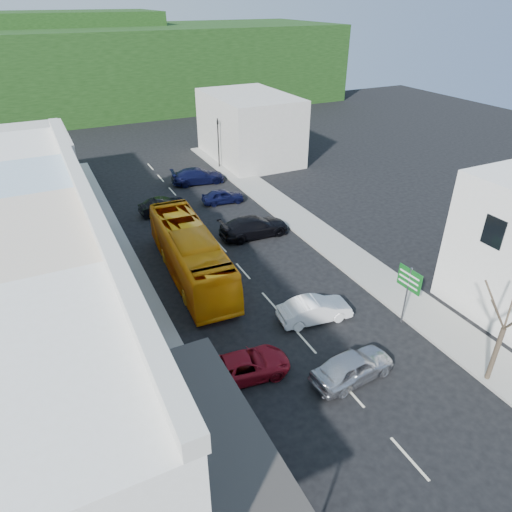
{
  "coord_description": "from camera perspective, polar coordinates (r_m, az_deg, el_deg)",
  "views": [
    {
      "loc": [
        -10.78,
        -15.9,
        16.22
      ],
      "look_at": [
        0.0,
        6.0,
        2.2
      ],
      "focal_mm": 32.0,
      "sensor_mm": 36.0,
      "label": 1
    }
  ],
  "objects": [
    {
      "name": "car_silver",
      "position": [
        22.98,
        11.98,
        -13.44
      ],
      "size": [
        4.55,
        2.2,
        1.4
      ],
      "primitive_type": "imported",
      "rotation": [
        0.0,
        0.0,
        1.66
      ],
      "color": "#BABAC0",
      "rests_on": "ground"
    },
    {
      "name": "bus",
      "position": [
        29.96,
        -8.2,
        0.22
      ],
      "size": [
        3.15,
        11.72,
        3.1
      ],
      "primitive_type": "imported",
      "rotation": [
        0.0,
        0.0,
        -0.06
      ],
      "color": "orange",
      "rests_on": "ground"
    },
    {
      "name": "ground",
      "position": [
        25.14,
        6.15,
        -10.51
      ],
      "size": [
        120.0,
        120.0,
        0.0
      ],
      "primitive_type": "plane",
      "color": "black",
      "rests_on": "ground"
    },
    {
      "name": "car_black_far",
      "position": [
        39.65,
        -11.46,
        6.21
      ],
      "size": [
        4.52,
        2.13,
        1.4
      ],
      "primitive_type": "imported",
      "rotation": [
        0.0,
        0.0,
        1.65
      ],
      "color": "black",
      "rests_on": "ground"
    },
    {
      "name": "car_navy_mid",
      "position": [
        41.0,
        -4.17,
        7.54
      ],
      "size": [
        4.59,
        2.34,
        1.4
      ],
      "primitive_type": "imported",
      "rotation": [
        0.0,
        0.0,
        1.44
      ],
      "color": "black",
      "rests_on": "ground"
    },
    {
      "name": "direction_sign",
      "position": [
        26.55,
        18.27,
        -4.76
      ],
      "size": [
        0.38,
        1.64,
        3.6
      ],
      "primitive_type": null,
      "rotation": [
        0.0,
        0.0,
        0.06
      ],
      "color": "#0E5618",
      "rests_on": "ground"
    },
    {
      "name": "sidewalk_right",
      "position": [
        35.58,
        8.03,
        2.57
      ],
      "size": [
        3.0,
        52.0,
        0.15
      ],
      "primitive_type": "cube",
      "color": "gray",
      "rests_on": "ground"
    },
    {
      "name": "street_tree",
      "position": [
        23.59,
        28.56,
        -7.97
      ],
      "size": [
        3.05,
        3.05,
        6.32
      ],
      "primitive_type": null,
      "rotation": [
        0.0,
        0.0,
        0.28
      ],
      "color": "#362B21",
      "rests_on": "ground"
    },
    {
      "name": "car_red",
      "position": [
        22.66,
        -1.36,
        -13.37
      ],
      "size": [
        4.79,
        2.44,
        1.4
      ],
      "primitive_type": "imported",
      "rotation": [
        0.0,
        0.0,
        1.45
      ],
      "color": "maroon",
      "rests_on": "ground"
    },
    {
      "name": "traffic_signal",
      "position": [
        49.47,
        -4.72,
        13.81
      ],
      "size": [
        0.79,
        1.18,
        5.23
      ],
      "primitive_type": null,
      "rotation": [
        0.0,
        0.0,
        3.27
      ],
      "color": "black",
      "rests_on": "ground"
    },
    {
      "name": "shopfront_row",
      "position": [
        24.27,
        -26.4,
        -3.86
      ],
      "size": [
        8.25,
        30.0,
        8.0
      ],
      "color": "silver",
      "rests_on": "ground"
    },
    {
      "name": "pedestrian_left",
      "position": [
        24.8,
        -13.63,
        -9.0
      ],
      "size": [
        0.41,
        0.61,
        1.7
      ],
      "primitive_type": "imported",
      "rotation": [
        0.0,
        0.0,
        1.59
      ],
      "color": "black",
      "rests_on": "sidewalk_left"
    },
    {
      "name": "hillside",
      "position": [
        82.08,
        -21.02,
        21.44
      ],
      "size": [
        80.0,
        26.0,
        14.0
      ],
      "color": "black",
      "rests_on": "ground"
    },
    {
      "name": "car_black_near",
      "position": [
        35.05,
        -0.23,
        3.58
      ],
      "size": [
        4.55,
        1.97,
        1.4
      ],
      "primitive_type": "imported",
      "rotation": [
        0.0,
        0.0,
        1.54
      ],
      "color": "black",
      "rests_on": "ground"
    },
    {
      "name": "distant_block_left",
      "position": [
        44.91,
        -26.9,
        9.53
      ],
      "size": [
        8.0,
        10.0,
        6.0
      ],
      "primitive_type": "cube",
      "color": "#B7B2A8",
      "rests_on": "ground"
    },
    {
      "name": "car_navy_far",
      "position": [
        45.86,
        -7.27,
        9.85
      ],
      "size": [
        4.7,
        2.4,
        1.4
      ],
      "primitive_type": "imported",
      "rotation": [
        0.0,
        0.0,
        1.44
      ],
      "color": "black",
      "rests_on": "ground"
    },
    {
      "name": "car_white",
      "position": [
        26.24,
        7.36,
        -6.68
      ],
      "size": [
        4.6,
        2.36,
        1.4
      ],
      "primitive_type": "imported",
      "rotation": [
        0.0,
        0.0,
        1.44
      ],
      "color": "white",
      "rests_on": "ground"
    },
    {
      "name": "distant_block_right",
      "position": [
        52.38,
        -0.83,
        15.81
      ],
      "size": [
        8.0,
        12.0,
        7.0
      ],
      "primitive_type": "cube",
      "color": "#B7B2A8",
      "rests_on": "ground"
    },
    {
      "name": "sidewalk_left",
      "position": [
        30.7,
        -16.09,
        -3.18
      ],
      "size": [
        3.0,
        52.0,
        0.15
      ],
      "primitive_type": "cube",
      "color": "gray",
      "rests_on": "ground"
    }
  ]
}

